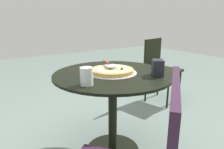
# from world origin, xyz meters

# --- Properties ---
(patio_table) EXTENTS (0.91, 0.91, 0.69)m
(patio_table) POSITION_xyz_m (0.00, 0.00, 0.52)
(patio_table) COLOR black
(patio_table) RESTS_ON ground
(pizza_on_tray) EXTENTS (0.38, 0.38, 0.05)m
(pizza_on_tray) POSITION_xyz_m (-0.00, 0.01, 0.71)
(pizza_on_tray) COLOR silver
(pizza_on_tray) RESTS_ON patio_table
(pizza_server) EXTENTS (0.10, 0.22, 0.02)m
(pizza_server) POSITION_xyz_m (0.01, 0.07, 0.75)
(pizza_server) COLOR silver
(pizza_server) RESTS_ON pizza_on_tray
(drinking_cup) EXTENTS (0.08, 0.08, 0.11)m
(drinking_cup) POSITION_xyz_m (-0.30, -0.15, 0.75)
(drinking_cup) COLOR white
(drinking_cup) RESTS_ON patio_table
(napkin_dispenser) EXTENTS (0.12, 0.12, 0.12)m
(napkin_dispenser) POSITION_xyz_m (0.24, -0.23, 0.75)
(napkin_dispenser) COLOR black
(napkin_dispenser) RESTS_ON patio_table
(patio_chair_near) EXTENTS (0.47, 0.47, 0.83)m
(patio_chair_near) POSITION_xyz_m (1.15, 0.60, 0.49)
(patio_chair_near) COLOR black
(patio_chair_near) RESTS_ON ground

